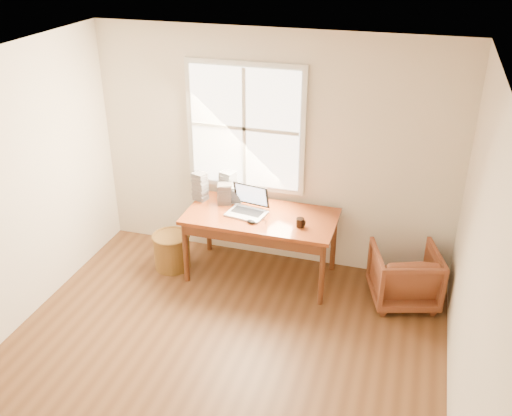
{
  "coord_description": "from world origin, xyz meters",
  "views": [
    {
      "loc": [
        1.49,
        -3.32,
        3.55
      ],
      "look_at": [
        -0.01,
        1.65,
        0.9
      ],
      "focal_mm": 40.0,
      "sensor_mm": 36.0,
      "label": 1
    }
  ],
  "objects_px": {
    "desk": "(261,217)",
    "coffee_mug": "(300,223)",
    "armchair": "(404,275)",
    "laptop": "(246,201)",
    "cd_stack_a": "(228,184)",
    "wicker_stool": "(172,251)"
  },
  "relations": [
    {
      "from": "desk",
      "to": "coffee_mug",
      "type": "xyz_separation_m",
      "value": [
        0.45,
        -0.13,
        0.07
      ]
    },
    {
      "from": "desk",
      "to": "cd_stack_a",
      "type": "distance_m",
      "value": 0.59
    },
    {
      "from": "desk",
      "to": "laptop",
      "type": "bearing_deg",
      "value": -164.98
    },
    {
      "from": "desk",
      "to": "laptop",
      "type": "xyz_separation_m",
      "value": [
        -0.15,
        -0.04,
        0.18
      ]
    },
    {
      "from": "armchair",
      "to": "cd_stack_a",
      "type": "xyz_separation_m",
      "value": [
        -2.01,
        0.34,
        0.6
      ]
    },
    {
      "from": "wicker_stool",
      "to": "cd_stack_a",
      "type": "bearing_deg",
      "value": 40.08
    },
    {
      "from": "desk",
      "to": "armchair",
      "type": "xyz_separation_m",
      "value": [
        1.54,
        -0.03,
        -0.43
      ]
    },
    {
      "from": "armchair",
      "to": "laptop",
      "type": "relative_size",
      "value": 1.46
    },
    {
      "from": "armchair",
      "to": "coffee_mug",
      "type": "height_order",
      "value": "coffee_mug"
    },
    {
      "from": "wicker_stool",
      "to": "laptop",
      "type": "height_order",
      "value": "laptop"
    },
    {
      "from": "armchair",
      "to": "cd_stack_a",
      "type": "distance_m",
      "value": 2.13
    },
    {
      "from": "cd_stack_a",
      "to": "coffee_mug",
      "type": "bearing_deg",
      "value": -25.56
    },
    {
      "from": "armchair",
      "to": "laptop",
      "type": "distance_m",
      "value": 1.79
    },
    {
      "from": "wicker_stool",
      "to": "cd_stack_a",
      "type": "distance_m",
      "value": 0.99
    },
    {
      "from": "laptop",
      "to": "cd_stack_a",
      "type": "xyz_separation_m",
      "value": [
        -0.33,
        0.35,
        -0.01
      ]
    },
    {
      "from": "armchair",
      "to": "wicker_stool",
      "type": "relative_size",
      "value": 1.65
    },
    {
      "from": "wicker_stool",
      "to": "laptop",
      "type": "distance_m",
      "value": 1.12
    },
    {
      "from": "armchair",
      "to": "cd_stack_a",
      "type": "height_order",
      "value": "cd_stack_a"
    },
    {
      "from": "coffee_mug",
      "to": "desk",
      "type": "bearing_deg",
      "value": 146.74
    },
    {
      "from": "desk",
      "to": "laptop",
      "type": "distance_m",
      "value": 0.24
    },
    {
      "from": "desk",
      "to": "coffee_mug",
      "type": "height_order",
      "value": "coffee_mug"
    },
    {
      "from": "wicker_stool",
      "to": "cd_stack_a",
      "type": "relative_size",
      "value": 1.29
    }
  ]
}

